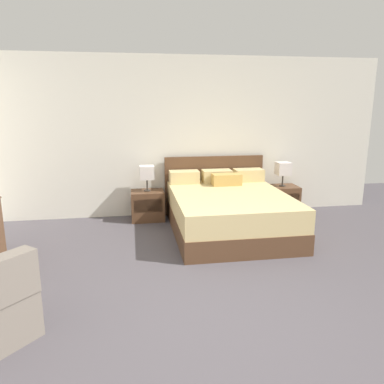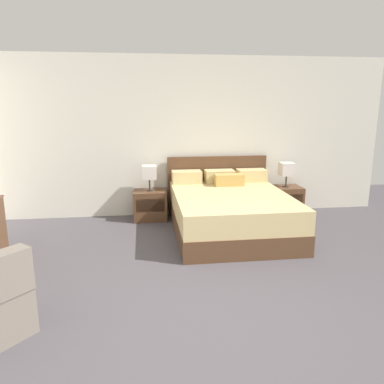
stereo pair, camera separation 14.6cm
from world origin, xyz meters
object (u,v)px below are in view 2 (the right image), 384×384
Objects in this scene: nightstand_left at (150,205)px; table_lamp_left at (149,173)px; table_lamp_right at (287,169)px; nightstand_right at (285,200)px; bed at (230,211)px.

table_lamp_left is (-0.00, 0.00, 0.54)m from nightstand_left.
table_lamp_left is at bearing 180.00° from table_lamp_right.
nightstand_right is at bearing 0.00° from nightstand_left.
bed reaches higher than nightstand_left.
bed reaches higher than table_lamp_left.
table_lamp_right is at bearing 0.00° from table_lamp_left.
nightstand_left is at bearing 146.36° from bed.
table_lamp_right is at bearing 0.04° from nightstand_left.
table_lamp_right is (-0.00, 0.00, 0.54)m from nightstand_right.
bed is 5.09× the size of table_lamp_right.
nightstand_left is at bearing -179.96° from table_lamp_right.
bed is 1.39m from nightstand_right.
bed reaches higher than nightstand_right.
nightstand_left is 1.00× the size of nightstand_right.
nightstand_left is 1.29× the size of table_lamp_right.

